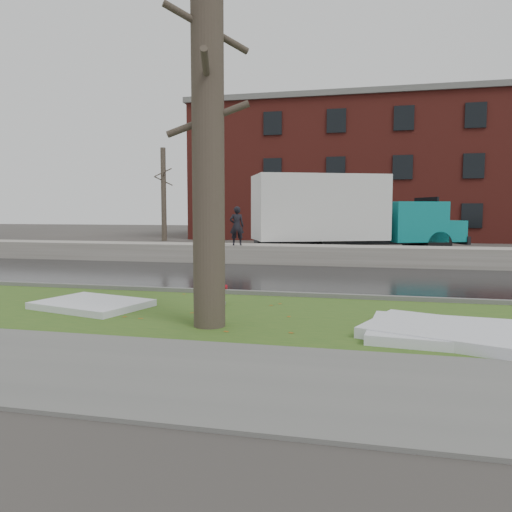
% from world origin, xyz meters
% --- Properties ---
extents(ground, '(120.00, 120.00, 0.00)m').
position_xyz_m(ground, '(0.00, 0.00, 0.00)').
color(ground, '#47423D').
rests_on(ground, ground).
extents(verge, '(60.00, 4.50, 0.04)m').
position_xyz_m(verge, '(0.00, -1.25, 0.02)').
color(verge, '#2C531B').
rests_on(verge, ground).
extents(sidewalk, '(60.00, 3.00, 0.05)m').
position_xyz_m(sidewalk, '(0.00, -5.00, 0.03)').
color(sidewalk, slate).
rests_on(sidewalk, ground).
extents(road, '(60.00, 7.00, 0.03)m').
position_xyz_m(road, '(0.00, 4.50, 0.01)').
color(road, black).
rests_on(road, ground).
extents(parking_lot, '(60.00, 9.00, 0.03)m').
position_xyz_m(parking_lot, '(0.00, 13.00, 0.01)').
color(parking_lot, slate).
rests_on(parking_lot, ground).
extents(curb, '(60.00, 0.15, 0.14)m').
position_xyz_m(curb, '(0.00, 1.00, 0.07)').
color(curb, slate).
rests_on(curb, ground).
extents(snowbank, '(60.00, 1.60, 0.75)m').
position_xyz_m(snowbank, '(0.00, 8.70, 0.38)').
color(snowbank, '#AAA49B').
rests_on(snowbank, ground).
extents(brick_building, '(26.00, 12.00, 10.00)m').
position_xyz_m(brick_building, '(2.00, 30.00, 5.00)').
color(brick_building, maroon).
rests_on(brick_building, ground).
extents(bg_tree_left, '(1.40, 1.62, 6.50)m').
position_xyz_m(bg_tree_left, '(-12.00, 22.00, 3.33)').
color(bg_tree_left, brown).
rests_on(bg_tree_left, ground).
extents(bg_tree_center, '(1.40, 1.62, 6.50)m').
position_xyz_m(bg_tree_center, '(-6.00, 26.00, 3.33)').
color(bg_tree_center, brown).
rests_on(bg_tree_center, ground).
extents(fire_hydrant, '(0.36, 0.31, 0.76)m').
position_xyz_m(fire_hydrant, '(-0.98, -0.41, 0.44)').
color(fire_hydrant, gray).
rests_on(fire_hydrant, verge).
extents(tree, '(1.47, 1.73, 7.09)m').
position_xyz_m(tree, '(-0.53, -2.44, 3.61)').
color(tree, brown).
rests_on(tree, verge).
extents(box_truck, '(10.98, 6.02, 3.72)m').
position_xyz_m(box_truck, '(1.02, 12.34, 1.97)').
color(box_truck, black).
rests_on(box_truck, ground).
extents(worker, '(0.64, 0.50, 1.54)m').
position_xyz_m(worker, '(-2.90, 8.10, 1.52)').
color(worker, black).
rests_on(worker, snowbank).
extents(snow_patch_near, '(2.79, 2.26, 0.16)m').
position_xyz_m(snow_patch_near, '(3.58, -2.30, 0.12)').
color(snow_patch_near, silver).
rests_on(snow_patch_near, verge).
extents(snow_patch_far, '(2.53, 2.11, 0.14)m').
position_xyz_m(snow_patch_far, '(-3.53, -1.36, 0.11)').
color(snow_patch_far, silver).
rests_on(snow_patch_far, verge).
extents(snow_patch_side, '(3.26, 2.67, 0.18)m').
position_xyz_m(snow_patch_side, '(3.66, -2.40, 0.13)').
color(snow_patch_side, silver).
rests_on(snow_patch_side, verge).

